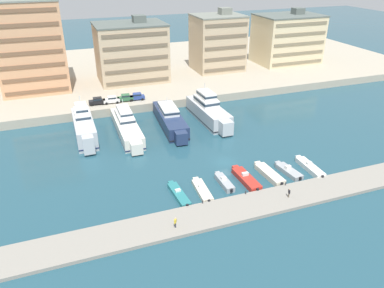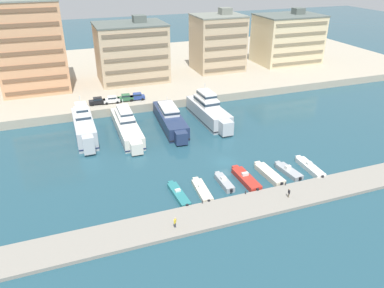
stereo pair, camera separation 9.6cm
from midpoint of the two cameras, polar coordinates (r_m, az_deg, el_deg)
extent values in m
plane|color=#234C5B|center=(72.78, 5.00, -2.75)|extent=(400.00, 400.00, 0.00)
cube|color=#ADA38E|center=(130.51, -7.30, 11.13)|extent=(180.00, 70.00, 2.14)
cube|color=gray|center=(61.72, 10.79, -8.82)|extent=(120.00, 6.26, 0.56)
cube|color=silver|center=(84.94, -16.05, 2.34)|extent=(4.08, 15.66, 4.20)
cube|color=silver|center=(76.96, -15.45, -0.10)|extent=(2.22, 2.02, 3.57)
cube|color=#192347|center=(85.49, -15.94, 1.50)|extent=(4.12, 15.82, 0.24)
cube|color=white|center=(84.95, -16.37, 4.40)|extent=(3.16, 6.59, 1.52)
cube|color=#233342|center=(84.89, -16.38, 4.49)|extent=(3.20, 6.65, 0.55)
cube|color=white|center=(84.44, -16.49, 5.28)|extent=(2.47, 5.14, 1.31)
cube|color=#233342|center=(84.40, -16.50, 5.36)|extent=(2.50, 5.19, 0.47)
cylinder|color=silver|center=(84.85, -16.68, 6.48)|extent=(0.16, 0.16, 1.80)
cube|color=silver|center=(92.94, -16.46, 3.77)|extent=(3.42, 0.91, 0.20)
cube|color=silver|center=(84.81, -9.88, 2.46)|extent=(4.50, 19.09, 2.81)
cube|color=silver|center=(75.44, -8.43, -0.56)|extent=(2.37, 2.16, 2.38)
cube|color=#192347|center=(85.19, -9.84, 1.90)|extent=(4.55, 19.29, 0.24)
cube|color=white|center=(85.28, -10.17, 4.14)|extent=(3.43, 8.04, 1.45)
cube|color=#233342|center=(85.23, -10.18, 4.23)|extent=(3.47, 8.12, 0.52)
cube|color=white|center=(84.80, -10.24, 4.96)|extent=(2.67, 6.27, 1.20)
cube|color=#233342|center=(84.75, -10.25, 5.04)|extent=(2.71, 6.33, 0.43)
cylinder|color=silver|center=(85.38, -10.46, 6.17)|extent=(0.16, 0.16, 1.80)
cube|color=silver|center=(94.16, -10.96, 4.45)|extent=(3.63, 0.95, 0.20)
cube|color=navy|center=(87.46, -3.34, 3.70)|extent=(5.74, 18.41, 3.08)
cube|color=navy|center=(78.49, -1.65, 0.99)|extent=(2.64, 2.43, 2.62)
cube|color=black|center=(87.86, -3.32, 3.10)|extent=(5.80, 18.59, 0.24)
cube|color=white|center=(87.85, -3.58, 5.37)|extent=(4.04, 7.84, 1.38)
cube|color=#233342|center=(87.80, -3.58, 5.45)|extent=(4.09, 7.92, 0.50)
cylinder|color=silver|center=(88.34, -3.78, 6.59)|extent=(0.16, 0.16, 1.80)
cube|color=navy|center=(96.36, -4.64, 5.44)|extent=(3.91, 1.16, 0.20)
cube|color=silver|center=(90.61, 2.54, 4.75)|extent=(5.36, 17.01, 3.64)
cube|color=silver|center=(82.67, 5.23, 2.49)|extent=(2.76, 2.52, 3.10)
cube|color=black|center=(91.06, 2.52, 4.06)|extent=(5.41, 17.18, 0.24)
cube|color=white|center=(90.73, 2.24, 6.59)|extent=(4.01, 7.20, 1.68)
cube|color=#233342|center=(90.67, 2.25, 6.69)|extent=(4.06, 7.27, 0.61)
cube|color=white|center=(90.20, 2.26, 7.52)|extent=(3.13, 5.61, 1.45)
cube|color=#233342|center=(90.16, 2.26, 7.61)|extent=(3.17, 5.67, 0.52)
cylinder|color=silver|center=(90.61, 2.01, 8.70)|extent=(0.16, 0.16, 1.80)
cube|color=silver|center=(98.52, 0.41, 6.11)|extent=(4.18, 1.02, 0.20)
cube|color=teal|center=(62.49, -1.97, -7.72)|extent=(2.01, 6.97, 0.71)
cube|color=teal|center=(65.45, -3.19, -5.99)|extent=(0.94, 0.79, 0.60)
cube|color=silver|center=(62.60, -2.15, -7.07)|extent=(0.93, 0.65, 0.36)
cube|color=#283847|center=(62.78, -2.25, -6.89)|extent=(0.82, 0.12, 0.22)
cube|color=black|center=(59.66, -0.68, -9.41)|extent=(0.37, 0.30, 0.60)
cube|color=beige|center=(63.40, 1.60, -7.12)|extent=(2.20, 6.57, 0.75)
cube|color=beige|center=(66.28, 0.62, -5.47)|extent=(1.05, 0.88, 0.64)
cube|color=silver|center=(63.44, 1.47, -6.42)|extent=(1.04, 0.66, 0.49)
cube|color=#283847|center=(63.63, 1.39, -6.24)|extent=(0.92, 0.13, 0.29)
cube|color=black|center=(60.67, 2.63, -8.72)|extent=(0.38, 0.30, 0.60)
cube|color=#9EA3A8|center=(65.49, 5.00, -5.89)|extent=(1.57, 5.36, 0.99)
cube|color=#9EA3A8|center=(67.79, 3.95, -4.62)|extent=(0.85, 0.70, 0.84)
cube|color=silver|center=(65.42, 4.87, -5.19)|extent=(0.85, 0.60, 0.42)
cube|color=#283847|center=(65.61, 4.78, -5.03)|extent=(0.77, 0.08, 0.25)
cube|color=black|center=(63.27, 6.08, -7.08)|extent=(0.36, 0.28, 0.60)
cube|color=red|center=(66.88, 8.32, -5.34)|extent=(2.30, 7.36, 0.98)
cube|color=red|center=(69.90, 6.70, -3.71)|extent=(1.19, 0.98, 0.83)
cube|color=silver|center=(66.88, 8.13, -4.55)|extent=(1.18, 0.63, 0.56)
cube|color=#283847|center=(67.04, 8.02, -4.38)|extent=(1.06, 0.11, 0.34)
cube|color=black|center=(64.06, 10.00, -6.90)|extent=(0.37, 0.29, 0.60)
cube|color=beige|center=(69.04, 11.78, -4.55)|extent=(2.38, 7.22, 0.99)
cube|color=beige|center=(71.84, 10.04, -3.06)|extent=(1.16, 0.97, 0.84)
cube|color=black|center=(66.43, 13.58, -5.95)|extent=(0.37, 0.30, 0.60)
cube|color=#9EA3A8|center=(70.88, 14.61, -4.08)|extent=(2.55, 5.86, 0.83)
cube|color=#9EA3A8|center=(72.96, 13.01, -2.94)|extent=(1.15, 0.98, 0.71)
cube|color=silver|center=(70.81, 14.46, -3.44)|extent=(1.12, 0.71, 0.57)
cube|color=#283847|center=(70.94, 14.33, -3.28)|extent=(0.97, 0.19, 0.34)
cube|color=black|center=(68.94, 16.23, -5.09)|extent=(0.39, 0.32, 0.60)
cube|color=white|center=(73.04, 17.60, -3.47)|extent=(2.05, 7.14, 0.96)
cube|color=white|center=(75.78, 15.95, -2.09)|extent=(1.04, 0.86, 0.81)
cube|color=silver|center=(73.07, 17.44, -2.79)|extent=(1.03, 0.63, 0.48)
cube|color=#283847|center=(73.23, 17.33, -2.64)|extent=(0.92, 0.11, 0.29)
cube|color=black|center=(70.47, 19.31, -4.79)|extent=(0.37, 0.29, 0.60)
cube|color=black|center=(97.73, -14.21, 6.26)|extent=(4.16, 1.86, 0.80)
cube|color=black|center=(97.49, -14.17, 6.68)|extent=(2.16, 1.64, 0.68)
cube|color=#1E2833|center=(97.49, -14.17, 6.68)|extent=(2.12, 1.66, 0.37)
cylinder|color=black|center=(97.01, -14.93, 5.77)|extent=(0.65, 0.24, 0.64)
cylinder|color=black|center=(98.61, -15.01, 6.10)|extent=(0.65, 0.24, 0.64)
cylinder|color=black|center=(97.14, -13.35, 5.98)|extent=(0.65, 0.24, 0.64)
cylinder|color=black|center=(98.74, -13.45, 6.31)|extent=(0.65, 0.24, 0.64)
cube|color=white|center=(97.84, -12.12, 6.51)|extent=(4.18, 1.89, 0.80)
cube|color=white|center=(97.60, -12.07, 6.93)|extent=(2.17, 1.66, 0.68)
cube|color=#1E2833|center=(97.60, -12.07, 6.93)|extent=(2.13, 1.67, 0.37)
cylinder|color=black|center=(97.08, -12.83, 6.03)|extent=(0.65, 0.25, 0.64)
cylinder|color=black|center=(98.68, -12.93, 6.36)|extent=(0.65, 0.25, 0.64)
cylinder|color=black|center=(97.29, -11.25, 6.23)|extent=(0.65, 0.25, 0.64)
cylinder|color=black|center=(98.88, -11.37, 6.55)|extent=(0.65, 0.25, 0.64)
cube|color=#2D6642|center=(98.59, -10.10, 6.85)|extent=(4.22, 2.01, 0.80)
cube|color=#2D6642|center=(98.36, -10.05, 7.27)|extent=(2.21, 1.72, 0.68)
cube|color=#1E2833|center=(98.36, -10.05, 7.27)|extent=(2.17, 1.73, 0.37)
cylinder|color=black|center=(97.82, -10.81, 6.38)|extent=(0.65, 0.27, 0.64)
cylinder|color=black|center=(99.42, -10.92, 6.71)|extent=(0.65, 0.27, 0.64)
cylinder|color=black|center=(98.05, -9.24, 6.56)|extent=(0.65, 0.27, 0.64)
cylinder|color=black|center=(99.64, -9.37, 6.88)|extent=(0.65, 0.27, 0.64)
cube|color=#28428E|center=(98.98, -8.39, 7.06)|extent=(4.22, 2.00, 0.80)
cube|color=#28428E|center=(98.75, -8.33, 7.48)|extent=(2.21, 1.71, 0.68)
cube|color=#1E2833|center=(98.75, -8.33, 7.48)|extent=(2.17, 1.72, 0.37)
cylinder|color=black|center=(98.17, -9.08, 6.60)|extent=(0.65, 0.27, 0.64)
cylinder|color=black|center=(99.76, -9.21, 6.92)|extent=(0.65, 0.27, 0.64)
cylinder|color=black|center=(98.48, -7.52, 6.77)|extent=(0.65, 0.27, 0.64)
cylinder|color=black|center=(100.07, -7.67, 7.09)|extent=(0.65, 0.27, 0.64)
cube|color=tan|center=(112.97, -23.31, 13.54)|extent=(17.18, 16.09, 23.62)
cube|color=brown|center=(107.55, -22.41, 7.46)|extent=(15.81, 0.24, 0.90)
cube|color=brown|center=(106.60, -22.72, 9.16)|extent=(15.81, 0.24, 0.90)
cube|color=brown|center=(105.75, -23.05, 10.90)|extent=(15.81, 0.24, 0.90)
cube|color=brown|center=(105.00, -23.38, 12.66)|extent=(15.81, 0.24, 0.90)
cube|color=brown|center=(104.36, -23.72, 14.44)|extent=(15.81, 0.24, 0.90)
cube|color=brown|center=(103.82, -24.07, 16.24)|extent=(15.81, 0.24, 0.90)
cube|color=brown|center=(103.39, -24.43, 18.06)|extent=(15.81, 0.24, 0.90)
cube|color=#C6AD89|center=(114.46, -9.19, 13.54)|extent=(19.64, 14.38, 16.18)
cube|color=#6D5F4B|center=(109.21, -8.15, 9.45)|extent=(18.07, 0.24, 0.90)
cube|color=#6D5F4B|center=(108.31, -8.26, 11.09)|extent=(18.07, 0.24, 0.90)
cube|color=#6D5F4B|center=(107.50, -8.37, 12.75)|extent=(18.07, 0.24, 0.90)
cube|color=#6D5F4B|center=(106.78, -8.49, 14.43)|extent=(18.07, 0.24, 0.90)
cube|color=#6D5F4B|center=(106.15, -8.61, 16.13)|extent=(18.07, 0.24, 0.90)
cube|color=#56605B|center=(112.90, -9.51, 17.63)|extent=(20.03, 14.67, 0.40)
cube|color=#56605B|center=(113.32, -8.02, 18.38)|extent=(3.60, 3.20, 2.00)
cube|color=#C6AD89|center=(124.84, 3.95, 15.05)|extent=(15.13, 12.82, 16.84)
cube|color=#6D5F4B|center=(120.65, 5.11, 11.30)|extent=(13.92, 0.24, 0.90)
cube|color=#6D5F4B|center=(119.80, 5.18, 12.86)|extent=(13.92, 0.24, 0.90)
cube|color=#6D5F4B|center=(119.05, 5.25, 14.43)|extent=(13.92, 0.24, 0.90)
cube|color=#6D5F4B|center=(118.38, 5.32, 16.02)|extent=(13.92, 0.24, 0.90)
cube|color=#6D5F4B|center=(117.81, 5.39, 17.63)|extent=(13.92, 0.24, 0.90)
cube|color=gray|center=(123.39, 4.08, 18.97)|extent=(15.44, 13.08, 0.40)
cube|color=gray|center=(124.17, 5.12, 19.54)|extent=(3.60, 3.20, 2.00)
cube|color=beige|center=(137.91, 14.33, 15.18)|extent=(20.90, 14.79, 15.63)
cube|color=#7E7359|center=(133.25, 15.80, 11.85)|extent=(19.22, 0.24, 0.90)
cube|color=#7E7359|center=(132.53, 15.97, 13.15)|extent=(19.22, 0.24, 0.90)
cube|color=#7E7359|center=(131.89, 16.15, 14.46)|extent=(19.22, 0.24, 0.90)
cube|color=#7E7359|center=(131.31, 16.33, 15.79)|extent=(19.22, 0.24, 0.90)
cube|color=#7E7359|center=(130.81, 16.51, 17.13)|extent=(19.22, 0.24, 0.90)
cube|color=#56605B|center=(136.64, 14.72, 18.46)|extent=(21.31, 15.09, 0.40)
cube|color=#56605B|center=(138.26, 15.92, 18.91)|extent=(3.60, 3.20, 2.00)
cylinder|color=#7A6B56|center=(63.19, 14.57, -7.60)|extent=(0.13, 0.13, 0.79)
cylinder|color=#7A6B56|center=(63.31, 14.53, -7.52)|extent=(0.13, 0.13, 0.79)
cube|color=#232328|center=(62.87, 14.62, -7.03)|extent=(0.32, 0.48, 0.61)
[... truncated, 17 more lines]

